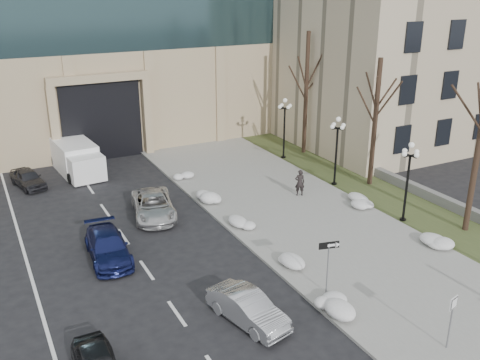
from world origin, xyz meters
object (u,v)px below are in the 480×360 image
at_px(pedestrian, 300,183).
at_px(lamppost_b, 408,171).
at_px(lamppost_c, 337,142).
at_px(keep_sign, 452,312).
at_px(car_b, 248,308).
at_px(one_way_sign, 332,251).
at_px(car_c, 108,247).
at_px(car_d, 153,205).
at_px(box_truck, 75,157).
at_px(lamppost_d, 285,120).
at_px(car_e, 28,178).

bearing_deg(pedestrian, lamppost_b, 141.03).
bearing_deg(lamppost_c, keep_sign, -112.79).
height_order(keep_sign, lamppost_c, lamppost_c).
relative_size(car_b, one_way_sign, 1.50).
xyz_separation_m(car_c, car_d, (3.67, 3.87, 0.02)).
xyz_separation_m(car_d, box_truck, (-2.42, 10.20, 0.37)).
bearing_deg(keep_sign, one_way_sign, 92.90).
bearing_deg(car_d, lamppost_d, 36.54).
relative_size(car_b, lamppost_b, 0.82).
distance_m(pedestrian, box_truck, 16.47).
relative_size(car_e, one_way_sign, 1.40).
bearing_deg(lamppost_b, car_c, 167.85).
bearing_deg(keep_sign, car_d, 94.61).
xyz_separation_m(car_d, keep_sign, (5.78, -16.69, 1.01)).
relative_size(keep_sign, lamppost_d, 0.48).
bearing_deg(pedestrian, keep_sign, 99.70).
xyz_separation_m(pedestrian, box_truck, (-11.65, 11.64, 0.08)).
xyz_separation_m(keep_sign, lamppost_c, (6.66, 15.86, 1.38)).
xyz_separation_m(car_d, lamppost_d, (12.44, 5.66, 2.39)).
bearing_deg(car_c, car_e, 104.29).
bearing_deg(car_e, pedestrian, -46.64).
height_order(keep_sign, lamppost_d, lamppost_d).
height_order(box_truck, lamppost_b, lamppost_b).
distance_m(car_e, lamppost_b, 24.30).
xyz_separation_m(car_b, lamppost_d, (12.44, 17.35, 2.43)).
relative_size(car_b, lamppost_d, 0.82).
distance_m(car_d, one_way_sign, 12.37).
bearing_deg(car_b, one_way_sign, -11.95).
xyz_separation_m(one_way_sign, lamppost_d, (8.27, 17.22, 0.94)).
bearing_deg(box_truck, one_way_sign, -78.10).
height_order(car_d, lamppost_b, lamppost_b).
height_order(car_b, car_c, car_c).
height_order(one_way_sign, lamppost_c, lamppost_c).
height_order(car_e, one_way_sign, one_way_sign).
distance_m(lamppost_c, lamppost_d, 6.50).
bearing_deg(car_c, car_d, 50.39).
height_order(car_c, keep_sign, keep_sign).
relative_size(car_c, lamppost_d, 0.96).
distance_m(car_e, keep_sign, 27.69).
bearing_deg(car_e, box_truck, 13.68).
height_order(car_c, car_d, car_d).
xyz_separation_m(car_d, car_e, (-5.92, 8.39, -0.07)).
bearing_deg(pedestrian, lamppost_d, -91.83).
distance_m(car_c, lamppost_c, 16.57).
xyz_separation_m(one_way_sign, keep_sign, (1.61, -5.13, -0.44)).
relative_size(lamppost_c, lamppost_d, 1.00).
height_order(car_c, lamppost_c, lamppost_c).
bearing_deg(car_d, one_way_sign, -58.11).
bearing_deg(one_way_sign, keep_sign, -59.16).
height_order(lamppost_c, lamppost_d, same).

